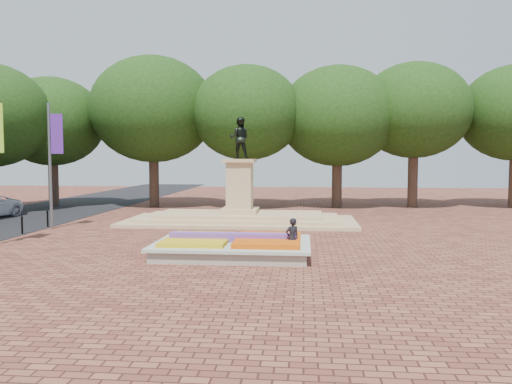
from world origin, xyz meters
TOP-DOWN VIEW (x-y plane):
  - ground at (0.00, 0.00)m, footprint 90.00×90.00m
  - flower_bed at (1.03, -2.00)m, footprint 6.30×4.30m
  - monument at (0.00, 8.00)m, footprint 14.00×6.00m
  - tree_row_back at (2.33, 18.00)m, footprint 44.80×8.80m
  - pedestrian at (3.43, -2.37)m, footprint 0.70×0.63m

SIDE VIEW (x-z plane):
  - ground at x=0.00m, z-range 0.00..0.00m
  - flower_bed at x=1.03m, z-range -0.08..0.83m
  - pedestrian at x=3.43m, z-range 0.00..1.60m
  - monument at x=0.00m, z-range -2.32..4.09m
  - tree_row_back at x=2.33m, z-range 1.46..11.89m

